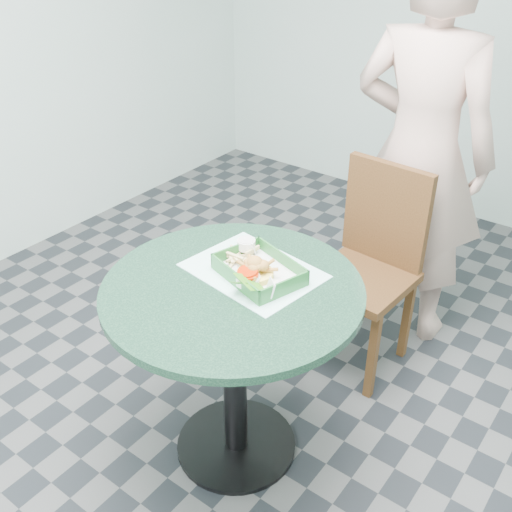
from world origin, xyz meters
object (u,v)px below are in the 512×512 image
Objects in this scene: dining_chair at (372,256)px; food_basket at (259,278)px; sauce_ramekin at (235,251)px; crab_sandwich at (257,274)px; cafe_table at (234,331)px; diner_person at (426,115)px.

food_basket is at bearing -92.43° from dining_chair.
sauce_ramekin is (-0.22, -0.68, 0.27)m from dining_chair.
crab_sandwich is at bearing -24.49° from sauce_ramekin.
sauce_ramekin reaches higher than cafe_table.
diner_person reaches higher than crab_sandwich.
dining_chair is at bearing 72.34° from sauce_ramekin.
cafe_table is 13.37× the size of sauce_ramekin.
cafe_table is 3.12× the size of food_basket.
dining_chair reaches higher than crab_sandwich.
sauce_ramekin is (-0.14, 0.04, 0.03)m from food_basket.
sauce_ramekin reaches higher than food_basket.
sauce_ramekin is at bearing 155.51° from crab_sandwich.
dining_chair is 0.43× the size of diner_person.
sauce_ramekin is (-0.10, 0.14, 0.22)m from cafe_table.
food_basket is (-0.10, -1.06, -0.31)m from diner_person.
food_basket is at bearing 111.80° from crab_sandwich.
food_basket is 0.15m from sauce_ramekin.
crab_sandwich is (-0.07, -0.74, 0.27)m from dining_chair.
cafe_table is at bearing -110.87° from food_basket.
cafe_table is 0.83m from dining_chair.
sauce_ramekin is at bearing 125.09° from cafe_table.
food_basket is at bearing -17.46° from sauce_ramekin.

